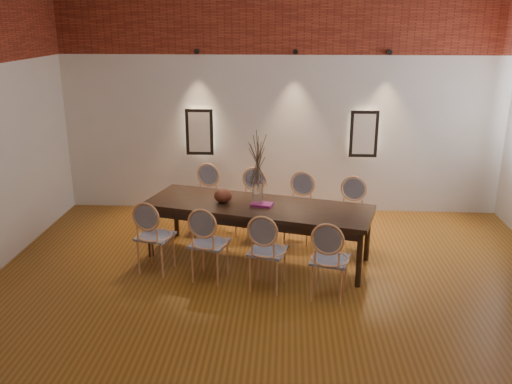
# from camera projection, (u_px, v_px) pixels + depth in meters

# --- Properties ---
(floor) EXTENTS (7.00, 7.00, 0.02)m
(floor) POSITION_uv_depth(u_px,v_px,m) (275.00, 321.00, 5.71)
(floor) COLOR brown
(floor) RESTS_ON ground
(wall_back) EXTENTS (7.00, 0.10, 4.00)m
(wall_back) POSITION_uv_depth(u_px,v_px,m) (282.00, 87.00, 8.46)
(wall_back) COLOR silver
(wall_back) RESTS_ON ground
(wall_front) EXTENTS (7.00, 0.10, 4.00)m
(wall_front) POSITION_uv_depth(u_px,v_px,m) (253.00, 362.00, 1.72)
(wall_front) COLOR silver
(wall_front) RESTS_ON ground
(brick_band_back) EXTENTS (7.00, 0.02, 1.50)m
(brick_band_back) POSITION_uv_depth(u_px,v_px,m) (283.00, 3.00, 8.01)
(brick_band_back) COLOR maroon
(brick_band_back) RESTS_ON ground
(niche_left) EXTENTS (0.36, 0.06, 0.66)m
(niche_left) POSITION_uv_depth(u_px,v_px,m) (200.00, 132.00, 8.66)
(niche_left) COLOR #FFEAC6
(niche_left) RESTS_ON wall_back
(niche_right) EXTENTS (0.36, 0.06, 0.66)m
(niche_right) POSITION_uv_depth(u_px,v_px,m) (364.00, 134.00, 8.51)
(niche_right) COLOR #FFEAC6
(niche_right) RESTS_ON wall_back
(spot_fixture_left) EXTENTS (0.08, 0.10, 0.08)m
(spot_fixture_left) POSITION_uv_depth(u_px,v_px,m) (197.00, 51.00, 8.24)
(spot_fixture_left) COLOR black
(spot_fixture_left) RESTS_ON wall_back
(spot_fixture_mid) EXTENTS (0.08, 0.10, 0.08)m
(spot_fixture_mid) POSITION_uv_depth(u_px,v_px,m) (295.00, 52.00, 8.16)
(spot_fixture_mid) COLOR black
(spot_fixture_mid) RESTS_ON wall_back
(spot_fixture_right) EXTENTS (0.08, 0.10, 0.08)m
(spot_fixture_right) POSITION_uv_depth(u_px,v_px,m) (389.00, 52.00, 8.08)
(spot_fixture_right) COLOR black
(spot_fixture_right) RESTS_ON wall_back
(dining_table) EXTENTS (3.05, 1.65, 0.75)m
(dining_table) POSITION_uv_depth(u_px,v_px,m) (258.00, 232.00, 7.07)
(dining_table) COLOR #311E14
(dining_table) RESTS_ON floor
(chair_near_a) EXTENTS (0.54, 0.54, 0.94)m
(chair_near_a) POSITION_uv_depth(u_px,v_px,m) (155.00, 236.00, 6.69)
(chair_near_a) COLOR #E6A772
(chair_near_a) RESTS_ON floor
(chair_near_b) EXTENTS (0.54, 0.54, 0.94)m
(chair_near_b) POSITION_uv_depth(u_px,v_px,m) (210.00, 243.00, 6.47)
(chair_near_b) COLOR #E6A772
(chair_near_b) RESTS_ON floor
(chair_near_c) EXTENTS (0.54, 0.54, 0.94)m
(chair_near_c) POSITION_uv_depth(u_px,v_px,m) (268.00, 251.00, 6.26)
(chair_near_c) COLOR #E6A772
(chair_near_c) RESTS_ON floor
(chair_near_d) EXTENTS (0.54, 0.54, 0.94)m
(chair_near_d) POSITION_uv_depth(u_px,v_px,m) (330.00, 259.00, 6.04)
(chair_near_d) COLOR #E6A772
(chair_near_d) RESTS_ON floor
(chair_far_a) EXTENTS (0.54, 0.54, 0.94)m
(chair_far_a) POSITION_uv_depth(u_px,v_px,m) (204.00, 199.00, 8.04)
(chair_far_a) COLOR #E6A772
(chair_far_a) RESTS_ON floor
(chair_far_b) EXTENTS (0.54, 0.54, 0.94)m
(chair_far_b) POSITION_uv_depth(u_px,v_px,m) (250.00, 204.00, 7.82)
(chair_far_b) COLOR #E6A772
(chair_far_b) RESTS_ON floor
(chair_far_c) EXTENTS (0.54, 0.54, 0.94)m
(chair_far_c) POSITION_uv_depth(u_px,v_px,m) (299.00, 209.00, 7.61)
(chair_far_c) COLOR #E6A772
(chair_far_c) RESTS_ON floor
(chair_far_d) EXTENTS (0.54, 0.54, 0.94)m
(chair_far_d) POSITION_uv_depth(u_px,v_px,m) (350.00, 215.00, 7.39)
(chair_far_d) COLOR #E6A772
(chair_far_d) RESTS_ON floor
(vase) EXTENTS (0.14, 0.14, 0.30)m
(vase) POSITION_uv_depth(u_px,v_px,m) (258.00, 194.00, 6.91)
(vase) COLOR silver
(vase) RESTS_ON dining_table
(dried_branches) EXTENTS (0.50, 0.50, 0.70)m
(dried_branches) POSITION_uv_depth(u_px,v_px,m) (258.00, 159.00, 6.77)
(dried_branches) COLOR brown
(dried_branches) RESTS_ON vase
(bowl) EXTENTS (0.24, 0.24, 0.18)m
(bowl) POSITION_uv_depth(u_px,v_px,m) (223.00, 196.00, 7.02)
(bowl) COLOR maroon
(bowl) RESTS_ON dining_table
(book) EXTENTS (0.30, 0.24, 0.03)m
(book) POSITION_uv_depth(u_px,v_px,m) (262.00, 204.00, 6.92)
(book) COLOR #972272
(book) RESTS_ON dining_table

